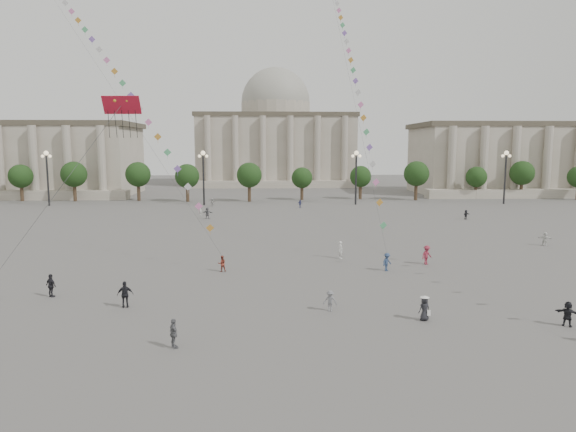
{
  "coord_description": "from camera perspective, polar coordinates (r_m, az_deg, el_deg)",
  "views": [
    {
      "loc": [
        -2.28,
        -30.84,
        11.34
      ],
      "look_at": [
        -0.66,
        12.0,
        5.58
      ],
      "focal_mm": 32.0,
      "sensor_mm": 36.0,
      "label": 1
    }
  ],
  "objects": [
    {
      "name": "person_crowd_0",
      "position": [
        96.44,
        1.34,
        1.37
      ],
      "size": [
        0.97,
        0.61,
        1.53
      ],
      "primitive_type": "imported",
      "rotation": [
        0.0,
        0.0,
        0.29
      ],
      "color": "navy",
      "rests_on": "ground"
    },
    {
      "name": "kite_flyer_1",
      "position": [
        48.31,
        10.93,
        -5.04
      ],
      "size": [
        1.23,
        1.18,
        1.68
      ],
      "primitive_type": "imported",
      "rotation": [
        0.0,
        0.0,
        0.7
      ],
      "color": "navy",
      "rests_on": "ground"
    },
    {
      "name": "kite_train_mid",
      "position": [
        74.96,
        6.08,
        19.76
      ],
      "size": [
        1.97,
        50.39,
        69.51
      ],
      "color": "#3F3F3F",
      "rests_on": "ground"
    },
    {
      "name": "lamp_post_far_west",
      "position": [
        109.58,
        -25.21,
        4.85
      ],
      "size": [
        2.0,
        0.9,
        10.65
      ],
      "color": "#262628",
      "rests_on": "ground"
    },
    {
      "name": "lamp_post_mid_east",
      "position": [
        102.38,
        7.58,
        5.36
      ],
      "size": [
        2.0,
        0.9,
        10.65
      ],
      "color": "#262628",
      "rests_on": "ground"
    },
    {
      "name": "dragon_kite",
      "position": [
        32.08,
        -18.09,
        10.28
      ],
      "size": [
        5.36,
        1.99,
        15.2
      ],
      "color": "#B01228",
      "rests_on": "ground"
    },
    {
      "name": "kite_flyer_0",
      "position": [
        47.62,
        -7.35,
        -5.26
      ],
      "size": [
        0.86,
        0.75,
        1.49
      ],
      "primitive_type": "imported",
      "rotation": [
        0.0,
        0.0,
        3.44
      ],
      "color": "maroon",
      "rests_on": "ground"
    },
    {
      "name": "person_crowd_7",
      "position": [
        66.5,
        26.65,
        -2.27
      ],
      "size": [
        1.57,
        1.06,
        1.63
      ],
      "primitive_type": "imported",
      "rotation": [
        0.0,
        0.0,
        2.72
      ],
      "color": "silver",
      "rests_on": "ground"
    },
    {
      "name": "person_crowd_12",
      "position": [
        82.6,
        -8.95,
        0.33
      ],
      "size": [
        1.81,
        1.0,
        1.86
      ],
      "primitive_type": "imported",
      "rotation": [
        0.0,
        0.0,
        2.87
      ],
      "color": "slate",
      "rests_on": "ground"
    },
    {
      "name": "tourist_4",
      "position": [
        38.62,
        -17.64,
        -8.31
      ],
      "size": [
        1.19,
        0.68,
        1.91
      ],
      "primitive_type": "imported",
      "rotation": [
        0.0,
        0.0,
        3.34
      ],
      "color": "black",
      "rests_on": "ground"
    },
    {
      "name": "tourist_3",
      "position": [
        30.5,
        -12.58,
        -12.62
      ],
      "size": [
        0.86,
        1.09,
        1.73
      ],
      "primitive_type": "imported",
      "rotation": [
        0.0,
        0.0,
        2.08
      ],
      "color": "slate",
      "rests_on": "ground"
    },
    {
      "name": "person_crowd_4",
      "position": [
        99.99,
        -8.42,
        1.53
      ],
      "size": [
        1.31,
        1.44,
        1.6
      ],
      "primitive_type": "imported",
      "rotation": [
        0.0,
        0.0,
        4.02
      ],
      "color": "#B3B2AF",
      "rests_on": "ground"
    },
    {
      "name": "hall_central",
      "position": [
        160.1,
        -1.37,
        8.7
      ],
      "size": [
        48.3,
        34.3,
        35.5
      ],
      "color": "#9E9684",
      "rests_on": "ground"
    },
    {
      "name": "lamp_post_far_east",
      "position": [
        111.44,
        23.03,
        5.0
      ],
      "size": [
        2.0,
        0.9,
        10.65
      ],
      "color": "#262628",
      "rests_on": "ground"
    },
    {
      "name": "person_crowd_3",
      "position": [
        37.68,
        28.65,
        -9.52
      ],
      "size": [
        1.52,
        1.26,
        1.63
      ],
      "primitive_type": "imported",
      "rotation": [
        0.0,
        0.0,
        2.53
      ],
      "color": "black",
      "rests_on": "ground"
    },
    {
      "name": "person_crowd_10",
      "position": [
        87.53,
        -9.72,
        0.66
      ],
      "size": [
        0.7,
        0.72,
        1.66
      ],
      "primitive_type": "imported",
      "rotation": [
        0.0,
        0.0,
        2.28
      ],
      "color": "white",
      "rests_on": "ground"
    },
    {
      "name": "hat_person",
      "position": [
        35.41,
        14.93,
        -9.84
      ],
      "size": [
        0.91,
        0.75,
        1.69
      ],
      "color": "black",
      "rests_on": "ground"
    },
    {
      "name": "kite_train_west",
      "position": [
        68.27,
        -21.25,
        17.73
      ],
      "size": [
        32.22,
        32.84,
        61.92
      ],
      "color": "#3F3F3F",
      "rests_on": "ground"
    },
    {
      "name": "person_crowd_8",
      "position": [
        51.78,
        15.16,
        -4.2
      ],
      "size": [
        1.4,
        1.24,
        1.88
      ],
      "primitive_type": "imported",
      "rotation": [
        0.0,
        0.0,
        0.56
      ],
      "color": "maroon",
      "rests_on": "ground"
    },
    {
      "name": "person_crowd_6",
      "position": [
        36.22,
        4.7,
        -9.38
      ],
      "size": [
        1.04,
        0.7,
        1.49
      ],
      "primitive_type": "imported",
      "rotation": [
        0.0,
        0.0,
        6.12
      ],
      "color": "slate",
      "rests_on": "ground"
    },
    {
      "name": "person_crowd_9",
      "position": [
        85.81,
        19.17,
        0.14
      ],
      "size": [
        1.4,
        1.14,
        1.5
      ],
      "primitive_type": "imported",
      "rotation": [
        0.0,
        0.0,
        0.59
      ],
      "color": "black",
      "rests_on": "ground"
    },
    {
      "name": "lamp_post_mid_west",
      "position": [
        101.71,
        -9.39,
        5.31
      ],
      "size": [
        2.0,
        0.9,
        10.65
      ],
      "color": "#262628",
      "rests_on": "ground"
    },
    {
      "name": "tourist_1",
      "position": [
        43.27,
        -24.83,
        -7.04
      ],
      "size": [
        1.12,
        0.92,
        1.78
      ],
      "primitive_type": "imported",
      "rotation": [
        0.0,
        0.0,
        2.59
      ],
      "color": "black",
      "rests_on": "ground"
    },
    {
      "name": "person_crowd_13",
      "position": [
        52.9,
        5.86,
        -3.76
      ],
      "size": [
        0.65,
        0.77,
        1.8
      ],
      "primitive_type": "imported",
      "rotation": [
        0.0,
        0.0,
        1.98
      ],
      "color": "silver",
      "rests_on": "ground"
    },
    {
      "name": "tree_row",
      "position": [
        109.02,
        -0.97,
        4.53
      ],
      "size": [
        137.12,
        5.12,
        8.0
      ],
      "color": "#3A2B1D",
      "rests_on": "ground"
    },
    {
      "name": "ground",
      "position": [
        32.94,
        1.98,
        -12.49
      ],
      "size": [
        360.0,
        360.0,
        0.0
      ],
      "primitive_type": "plane",
      "color": "#585553",
      "rests_on": "ground"
    }
  ]
}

